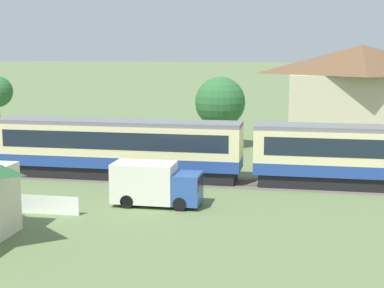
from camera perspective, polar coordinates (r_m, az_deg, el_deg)
ground_plane at (r=41.21m, az=16.11°, el=-3.99°), size 600.00×600.00×0.00m
passenger_train at (r=42.06m, az=-6.85°, el=-0.20°), size 92.08×2.87×4.16m
railway_track at (r=41.52m, az=-1.62°, el=-3.50°), size 141.52×3.60×0.04m
station_house_brown_roof at (r=59.63m, az=15.99°, el=4.85°), size 14.56×8.34×9.45m
delivery_truck_blue at (r=34.85m, az=-3.65°, el=-3.88°), size 5.24×2.15×2.54m
yard_tree_0 at (r=54.10m, az=2.74°, el=4.07°), size 4.63×4.63×6.56m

